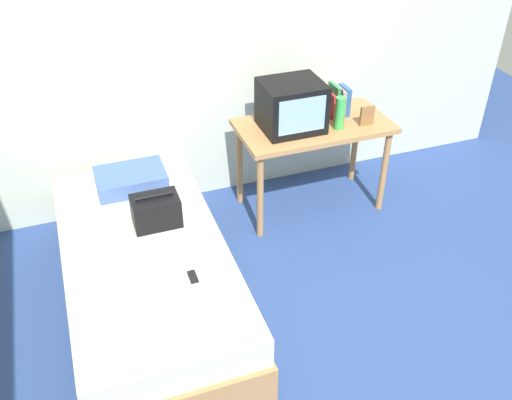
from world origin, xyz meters
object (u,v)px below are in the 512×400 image
tv (291,106)px  folded_towel (180,307)px  water_bottle (340,113)px  pillow (131,179)px  book_row (338,101)px  handbag (156,211)px  remote_silver (98,237)px  desk (313,135)px  bed (148,277)px  magazine (122,279)px  picture_frame (367,116)px  remote_dark (194,280)px

tv → folded_towel: (-1.17, -1.30, -0.39)m
water_bottle → pillow: bearing=175.6°
tv → book_row: bearing=11.6°
pillow → handbag: handbag is taller
handbag → remote_silver: size_ratio=2.08×
desk → remote_silver: bearing=-162.8°
bed → pillow: size_ratio=4.16×
desk → book_row: size_ratio=4.64×
desk → tv: tv is taller
remote_silver → magazine: bearing=-78.9°
magazine → remote_silver: bearing=101.1°
picture_frame → magazine: 2.16m
water_bottle → remote_silver: bearing=-167.9°
bed → folded_towel: 0.68m
tv → picture_frame: (0.55, -0.15, -0.10)m
handbag → remote_dark: handbag is taller
tv → book_row: 0.44m
desk → remote_silver: size_ratio=8.06×
pillow → handbag: size_ratio=1.60×
pillow → bed: bearing=-93.8°
pillow → remote_silver: (-0.30, -0.51, -0.05)m
desk → handbag: (-1.32, -0.50, -0.05)m
picture_frame → tv: bearing=164.9°
water_bottle → desk: bearing=137.1°
book_row → magazine: 2.15m
book_row → picture_frame: book_row is taller
water_bottle → bed: bearing=-160.5°
remote_dark → folded_towel: 0.23m
book_row → remote_silver: 2.06m
desk → picture_frame: 0.43m
folded_towel → pillow: bearing=91.8°
desk → water_bottle: 0.29m
handbag → magazine: 0.55m
tv → water_bottle: bearing=-20.9°
desk → pillow: desk is taller
book_row → pillow: book_row is taller
folded_towel → picture_frame: bearing=33.8°
water_bottle → remote_silver: size_ratio=1.73×
remote_dark → remote_silver: bearing=128.6°
tv → water_bottle: (0.33, -0.13, -0.06)m
water_bottle → pillow: size_ratio=0.52×
remote_silver → tv: bearing=19.1°
handbag → folded_towel: size_ratio=1.07×
desk → tv: 0.34m
tv → book_row: tv is taller
tv → magazine: tv is taller
picture_frame → folded_towel: bearing=-146.2°
magazine → remote_silver: 0.43m
water_bottle → pillow: (-1.55, 0.12, -0.31)m
book_row → handbag: 1.68m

